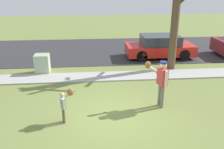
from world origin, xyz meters
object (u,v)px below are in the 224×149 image
Objects in this scene: street_tree_near at (176,11)px; parked_hatchback_red at (160,47)px; utility_cabinet at (42,64)px; person_adult at (161,79)px; baseball at (105,112)px; person_child at (65,102)px.

street_tree_near is 3.15m from parked_hatchback_red.
parked_hatchback_red reaches higher than utility_cabinet.
person_adult is 6.30m from utility_cabinet.
parked_hatchback_red is at bearing 18.27° from utility_cabinet.
person_adult is 4.75m from street_tree_near.
baseball is at bearing -4.81° from person_adult.
person_child is at bearing -136.67° from street_tree_near.
baseball is (-1.99, -0.29, -1.04)m from person_adult.
utility_cabinet is at bearing -52.50° from person_adult.
street_tree_near is 1.40× the size of parked_hatchback_red.
street_tree_near is at bearing -126.45° from person_adult.
baseball is 0.01× the size of street_tree_near.
person_adult is at bearing -39.45° from utility_cabinet.
utility_cabinet is at bearing -179.92° from street_tree_near.
baseball is (1.30, 0.45, -0.67)m from person_child.
person_adult reaches higher than parked_hatchback_red.
person_adult is 1.57× the size of person_child.
street_tree_near reaches higher than person_child.
parked_hatchback_red is (6.53, 2.16, 0.19)m from utility_cabinet.
parked_hatchback_red is at bearing 60.25° from baseball.
baseball is at bearing -56.28° from utility_cabinet.
utility_cabinet is (-1.55, 4.73, -0.23)m from person_child.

